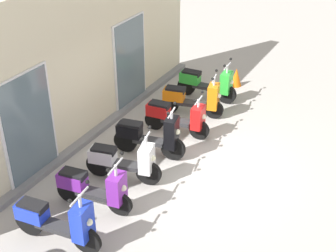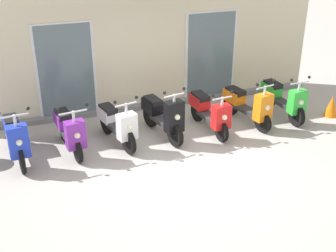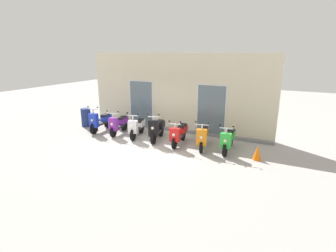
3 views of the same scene
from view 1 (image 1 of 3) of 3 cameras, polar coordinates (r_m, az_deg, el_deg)
name	(u,v)px [view 1 (image 1 of 3)]	position (r m, az deg, el deg)	size (l,w,h in m)	color
ground_plane	(195,168)	(10.18, 3.25, -5.03)	(40.00, 40.00, 0.00)	#A8A39E
storefront_facade	(78,65)	(10.69, -10.67, 7.14)	(9.13, 0.50, 3.64)	beige
scooter_blue	(57,221)	(8.33, -12.98, -10.87)	(0.58, 1.68, 1.31)	black
scooter_purple	(94,187)	(8.96, -8.75, -7.20)	(0.62, 1.53, 1.20)	black
scooter_white	(124,160)	(9.62, -5.29, -4.08)	(0.67, 1.58, 1.22)	black
scooter_black	(151,136)	(10.30, -2.06, -1.14)	(0.65, 1.61, 1.28)	black
scooter_red	(177,116)	(11.08, 1.06, 1.18)	(0.53, 1.60, 1.13)	black
scooter_orange	(193,98)	(11.91, 3.02, 3.29)	(0.70, 1.57, 1.21)	black
scooter_green	(207,83)	(12.74, 4.66, 5.09)	(0.55, 1.65, 1.18)	black
traffic_cone	(236,77)	(13.65, 8.09, 5.77)	(0.32, 0.32, 0.52)	orange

